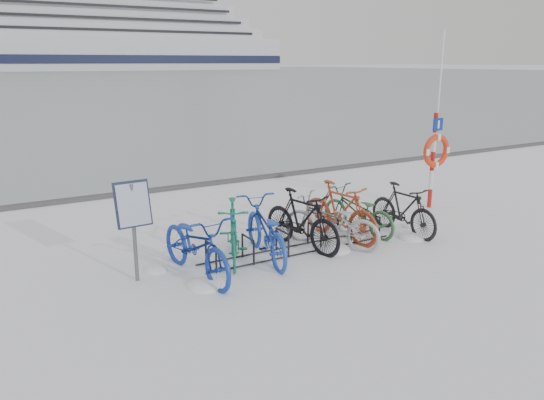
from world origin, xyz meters
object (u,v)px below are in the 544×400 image
lifebuoy_station (436,151)px  cruise_ferry (97,35)px  info_board (133,210)px  bike_rack (299,241)px

lifebuoy_station → cruise_ferry: size_ratio=0.03×
info_board → lifebuoy_station: (7.52, 0.83, 0.20)m
bike_rack → lifebuoy_station: 4.72m
bike_rack → lifebuoy_station: (4.46, 0.92, 1.23)m
bike_rack → cruise_ferry: cruise_ferry is taller
bike_rack → lifebuoy_station: size_ratio=0.95×
info_board → cruise_ferry: cruise_ferry is taller
bike_rack → cruise_ferry: (43.38, 212.96, 13.04)m
lifebuoy_station → cruise_ferry: 215.91m
lifebuoy_station → cruise_ferry: (38.92, 212.04, 11.81)m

